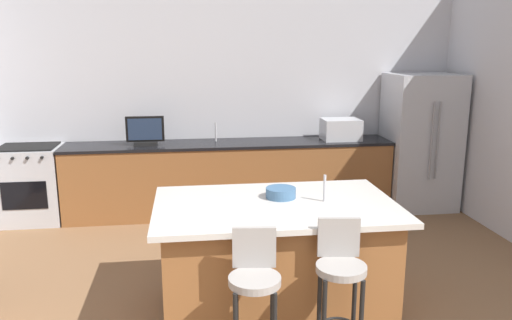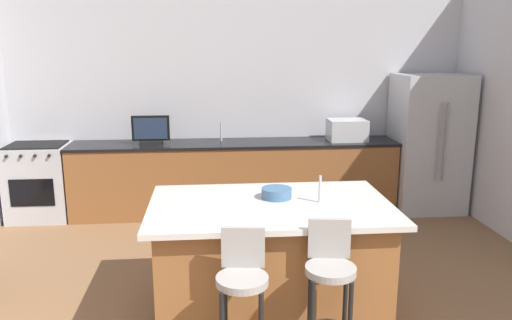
% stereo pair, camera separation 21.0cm
% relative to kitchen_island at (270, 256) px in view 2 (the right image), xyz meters
% --- Properties ---
extents(wall_back, '(6.37, 0.12, 2.93)m').
position_rel_kitchen_island_xyz_m(wall_back, '(-0.09, 2.86, 1.00)').
color(wall_back, '#BCBCC1').
rests_on(wall_back, ground_plane).
extents(counter_back, '(4.12, 0.62, 0.93)m').
position_rel_kitchen_island_xyz_m(counter_back, '(-0.16, 2.48, -0.00)').
color(counter_back, brown).
rests_on(counter_back, ground_plane).
extents(kitchen_island, '(1.93, 1.21, 0.91)m').
position_rel_kitchen_island_xyz_m(kitchen_island, '(0.00, 0.00, 0.00)').
color(kitchen_island, black).
rests_on(kitchen_island, ground_plane).
extents(refrigerator, '(0.88, 0.77, 1.77)m').
position_rel_kitchen_island_xyz_m(refrigerator, '(2.35, 2.42, 0.42)').
color(refrigerator, '#B7BABF').
rests_on(refrigerator, ground_plane).
extents(range_oven, '(0.73, 0.63, 0.95)m').
position_rel_kitchen_island_xyz_m(range_oven, '(-2.60, 2.48, 0.01)').
color(range_oven, '#B7BABF').
rests_on(range_oven, ground_plane).
extents(microwave, '(0.48, 0.36, 0.27)m').
position_rel_kitchen_island_xyz_m(microwave, '(1.28, 2.48, 0.60)').
color(microwave, '#B7BABF').
rests_on(microwave, counter_back).
extents(tv_monitor, '(0.46, 0.16, 0.36)m').
position_rel_kitchen_island_xyz_m(tv_monitor, '(-1.20, 2.43, 0.63)').
color(tv_monitor, black).
rests_on(tv_monitor, counter_back).
extents(sink_faucet_back, '(0.02, 0.02, 0.24)m').
position_rel_kitchen_island_xyz_m(sink_faucet_back, '(-0.33, 2.58, 0.58)').
color(sink_faucet_back, '#B2B2B7').
rests_on(sink_faucet_back, counter_back).
extents(sink_faucet_island, '(0.02, 0.02, 0.22)m').
position_rel_kitchen_island_xyz_m(sink_faucet_island, '(0.40, 0.00, 0.56)').
color(sink_faucet_island, '#B2B2B7').
rests_on(sink_faucet_island, kitchen_island).
extents(bar_stool_left, '(0.34, 0.35, 0.98)m').
position_rel_kitchen_island_xyz_m(bar_stool_left, '(-0.28, -0.81, 0.12)').
color(bar_stool_left, gray).
rests_on(bar_stool_left, ground_plane).
extents(bar_stool_right, '(0.34, 0.36, 1.00)m').
position_rel_kitchen_island_xyz_m(bar_stool_right, '(0.32, -0.75, 0.13)').
color(bar_stool_right, gray).
rests_on(bar_stool_right, ground_plane).
extents(fruit_bowl, '(0.25, 0.25, 0.08)m').
position_rel_kitchen_island_xyz_m(fruit_bowl, '(0.07, 0.14, 0.49)').
color(fruit_bowl, '#3F668C').
rests_on(fruit_bowl, kitchen_island).
extents(cell_phone, '(0.09, 0.16, 0.01)m').
position_rel_kitchen_island_xyz_m(cell_phone, '(0.01, 0.19, 0.45)').
color(cell_phone, black).
rests_on(cell_phone, kitchen_island).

